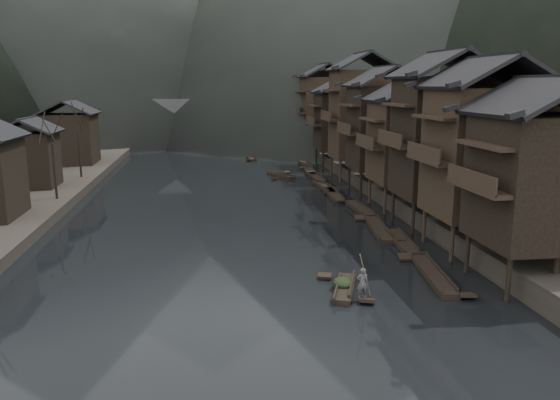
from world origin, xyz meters
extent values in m
plane|color=black|center=(0.00, 0.00, 0.00)|extent=(300.00, 300.00, 0.00)
cube|color=#2D2823|center=(35.00, 40.00, 0.90)|extent=(40.00, 200.00, 1.80)
cylinder|color=black|center=(14.20, -10.40, 1.30)|extent=(0.30, 0.30, 2.90)
cylinder|color=black|center=(14.20, -5.60, 1.30)|extent=(0.30, 0.30, 2.90)
cylinder|color=black|center=(16.95, -10.40, 1.30)|extent=(0.30, 0.30, 2.90)
cylinder|color=black|center=(16.95, -5.60, 1.30)|extent=(0.30, 0.30, 2.90)
cube|color=black|center=(17.30, -8.00, 6.32)|extent=(7.00, 6.00, 7.43)
cube|color=black|center=(13.30, -8.00, 5.94)|extent=(1.20, 5.70, 0.25)
cylinder|color=black|center=(14.20, -3.40, 1.30)|extent=(0.30, 0.30, 2.90)
cylinder|color=black|center=(14.20, 1.40, 1.30)|extent=(0.30, 0.30, 2.90)
cylinder|color=black|center=(16.95, -3.40, 1.30)|extent=(0.30, 0.30, 2.90)
cylinder|color=black|center=(16.95, 1.40, 1.30)|extent=(0.30, 0.30, 2.90)
cube|color=black|center=(17.30, -1.00, 7.04)|extent=(7.00, 6.00, 8.88)
cube|color=black|center=(13.30, -1.00, 6.60)|extent=(1.20, 5.70, 0.25)
cylinder|color=black|center=(14.20, 3.60, 1.30)|extent=(0.30, 0.30, 2.90)
cylinder|color=black|center=(14.20, 8.40, 1.30)|extent=(0.30, 0.30, 2.90)
cylinder|color=black|center=(16.95, 3.60, 1.30)|extent=(0.30, 0.30, 2.90)
cylinder|color=black|center=(16.95, 8.40, 1.30)|extent=(0.30, 0.30, 2.90)
cube|color=black|center=(17.30, 6.00, 7.42)|extent=(7.00, 6.00, 9.64)
cube|color=black|center=(13.30, 6.00, 6.94)|extent=(1.20, 5.70, 0.25)
cylinder|color=black|center=(14.20, 10.60, 1.30)|extent=(0.30, 0.30, 2.90)
cylinder|color=black|center=(14.20, 15.40, 1.30)|extent=(0.30, 0.30, 2.90)
cylinder|color=black|center=(16.95, 10.60, 1.30)|extent=(0.30, 0.30, 2.90)
cylinder|color=black|center=(16.95, 15.40, 1.30)|extent=(0.30, 0.30, 2.90)
cube|color=black|center=(17.30, 13.00, 6.39)|extent=(7.00, 6.00, 7.58)
cube|color=black|center=(13.30, 13.00, 6.01)|extent=(1.20, 5.70, 0.25)
cylinder|color=black|center=(14.20, 18.60, 1.30)|extent=(0.30, 0.30, 2.90)
cylinder|color=black|center=(14.20, 23.40, 1.30)|extent=(0.30, 0.30, 2.90)
cylinder|color=black|center=(16.95, 18.60, 1.30)|extent=(0.30, 0.30, 2.90)
cylinder|color=black|center=(16.95, 23.40, 1.30)|extent=(0.30, 0.30, 2.90)
cube|color=black|center=(17.30, 21.00, 7.05)|extent=(7.00, 6.00, 8.90)
cube|color=black|center=(13.30, 21.00, 6.60)|extent=(1.20, 5.70, 0.25)
cylinder|color=black|center=(14.20, 27.60, 1.30)|extent=(0.30, 0.30, 2.90)
cylinder|color=black|center=(14.20, 32.40, 1.30)|extent=(0.30, 0.30, 2.90)
cylinder|color=black|center=(16.95, 27.60, 1.30)|extent=(0.30, 0.30, 2.90)
cylinder|color=black|center=(16.95, 32.40, 1.30)|extent=(0.30, 0.30, 2.90)
cube|color=black|center=(17.30, 30.00, 8.00)|extent=(7.00, 6.00, 10.80)
cube|color=black|center=(13.30, 30.00, 7.46)|extent=(1.20, 5.70, 0.25)
cylinder|color=black|center=(14.20, 37.60, 1.30)|extent=(0.30, 0.30, 2.90)
cylinder|color=black|center=(14.20, 42.40, 1.30)|extent=(0.30, 0.30, 2.90)
cylinder|color=black|center=(16.95, 37.60, 1.30)|extent=(0.30, 0.30, 2.90)
cylinder|color=black|center=(16.95, 42.40, 1.30)|extent=(0.30, 0.30, 2.90)
cube|color=black|center=(17.30, 40.00, 6.56)|extent=(7.00, 6.00, 7.92)
cube|color=black|center=(13.30, 40.00, 6.17)|extent=(1.20, 5.70, 0.25)
cylinder|color=black|center=(14.20, 49.60, 1.30)|extent=(0.30, 0.30, 2.90)
cylinder|color=black|center=(14.20, 54.40, 1.30)|extent=(0.30, 0.30, 2.90)
cylinder|color=black|center=(16.95, 49.60, 1.30)|extent=(0.30, 0.30, 2.90)
cylinder|color=black|center=(16.95, 54.40, 1.30)|extent=(0.30, 0.30, 2.90)
cube|color=black|center=(17.30, 52.00, 7.71)|extent=(7.00, 6.00, 10.22)
cube|color=black|center=(13.30, 52.00, 7.20)|extent=(1.20, 5.70, 0.25)
cube|color=black|center=(-20.50, 24.00, 4.10)|extent=(5.00, 5.00, 5.80)
cube|color=black|center=(-20.50, 42.00, 4.60)|extent=(6.50, 6.50, 6.80)
cylinder|color=black|center=(-17.00, 17.07, 3.88)|extent=(0.24, 0.24, 5.37)
cylinder|color=black|center=(-17.00, 29.85, 3.94)|extent=(0.24, 0.24, 5.47)
cylinder|color=black|center=(-17.00, 47.19, 3.53)|extent=(0.24, 0.24, 4.66)
cube|color=black|center=(11.72, -6.19, 0.15)|extent=(2.07, 7.42, 0.30)
cube|color=black|center=(11.72, -6.19, 0.33)|extent=(2.10, 7.29, 0.10)
cube|color=black|center=(11.25, -2.70, 0.29)|extent=(1.05, 1.02, 0.36)
cube|color=black|center=(12.19, -9.68, 0.29)|extent=(1.05, 1.02, 0.36)
cube|color=black|center=(12.33, 1.07, 0.15)|extent=(1.74, 6.65, 0.30)
cube|color=black|center=(12.33, 1.07, 0.33)|extent=(1.78, 6.53, 0.10)
cube|color=black|center=(12.02, 4.22, 0.29)|extent=(1.01, 0.90, 0.34)
cube|color=black|center=(12.64, -2.07, 0.29)|extent=(1.01, 0.90, 0.34)
cube|color=black|center=(11.76, 4.87, 0.15)|extent=(2.09, 7.74, 0.30)
cube|color=black|center=(11.76, 4.87, 0.33)|extent=(2.13, 7.59, 0.10)
cube|color=black|center=(11.28, 8.51, 0.29)|extent=(1.05, 1.05, 0.37)
cube|color=black|center=(12.24, 1.22, 0.29)|extent=(1.05, 1.05, 0.37)
cube|color=black|center=(12.27, 12.03, 0.15)|extent=(1.33, 6.03, 0.30)
cube|color=black|center=(12.27, 12.03, 0.33)|extent=(1.38, 5.91, 0.10)
cube|color=black|center=(12.38, 14.90, 0.29)|extent=(0.96, 0.78, 0.33)
cube|color=black|center=(12.15, 9.16, 0.29)|extent=(0.96, 0.78, 0.33)
cube|color=black|center=(11.33, 19.13, 0.15)|extent=(1.38, 7.26, 0.30)
cube|color=black|center=(11.33, 19.13, 0.33)|extent=(1.43, 7.11, 0.10)
cube|color=black|center=(11.20, 22.59, 0.29)|extent=(0.97, 0.92, 0.36)
cube|color=black|center=(11.46, 15.67, 0.29)|extent=(0.97, 0.92, 0.36)
cube|color=black|center=(11.38, 23.46, 0.15)|extent=(1.84, 7.10, 0.30)
cube|color=black|center=(11.38, 23.46, 0.33)|extent=(1.88, 6.97, 0.10)
cube|color=black|center=(11.74, 26.81, 0.29)|extent=(1.02, 0.96, 0.35)
cube|color=black|center=(11.02, 20.11, 0.29)|extent=(1.02, 0.96, 0.35)
cube|color=black|center=(11.73, 30.18, 0.15)|extent=(1.25, 7.60, 0.30)
cube|color=black|center=(11.73, 30.18, 0.33)|extent=(1.31, 7.45, 0.10)
cube|color=black|center=(11.66, 33.82, 0.29)|extent=(0.95, 0.95, 0.37)
cube|color=black|center=(11.81, 26.55, 0.29)|extent=(0.95, 0.95, 0.37)
cube|color=black|center=(11.80, 35.16, 0.15)|extent=(1.79, 6.48, 0.30)
cube|color=black|center=(11.80, 35.16, 0.33)|extent=(1.83, 6.36, 0.10)
cube|color=black|center=(11.47, 38.22, 0.29)|extent=(1.02, 0.89, 0.34)
cube|color=black|center=(12.14, 32.11, 0.29)|extent=(1.02, 0.89, 0.34)
cube|color=black|center=(12.50, 42.36, 0.15)|extent=(1.37, 7.34, 0.30)
cube|color=black|center=(12.50, 42.36, 0.33)|extent=(1.42, 7.20, 0.10)
cube|color=black|center=(12.63, 45.87, 0.29)|extent=(0.97, 0.93, 0.36)
cube|color=black|center=(12.37, 38.86, 0.29)|extent=(0.97, 0.93, 0.36)
cube|color=black|center=(12.11, 48.85, 0.15)|extent=(1.25, 6.27, 0.30)
cube|color=black|center=(12.11, 48.85, 0.33)|extent=(1.30, 6.14, 0.10)
cube|color=black|center=(12.04, 51.85, 0.29)|extent=(0.95, 0.79, 0.33)
cube|color=black|center=(12.18, 45.86, 0.29)|extent=(0.95, 0.79, 0.33)
cube|color=black|center=(11.24, 55.15, 0.15)|extent=(1.54, 6.48, 0.30)
cube|color=black|center=(11.24, 55.15, 0.33)|extent=(1.58, 6.36, 0.10)
cube|color=black|center=(11.03, 58.23, 0.29)|extent=(0.99, 0.85, 0.34)
cube|color=black|center=(11.45, 52.08, 0.29)|extent=(0.99, 0.85, 0.34)
cube|color=black|center=(7.51, 32.37, 0.15)|extent=(3.23, 5.06, 0.30)
cube|color=black|center=(7.51, 32.37, 0.33)|extent=(3.23, 4.99, 0.10)
cube|color=black|center=(8.63, 34.58, 0.29)|extent=(1.05, 0.96, 0.31)
cube|color=black|center=(6.38, 30.16, 0.29)|extent=(1.05, 0.96, 0.31)
cube|color=black|center=(4.88, 49.79, 0.15)|extent=(1.58, 5.07, 0.30)
cube|color=black|center=(4.88, 49.79, 0.33)|extent=(1.62, 4.97, 0.10)
cube|color=black|center=(5.16, 52.16, 0.29)|extent=(0.92, 0.72, 0.30)
cube|color=black|center=(4.60, 47.41, 0.29)|extent=(0.92, 0.72, 0.30)
cube|color=black|center=(6.60, 58.50, 0.15)|extent=(3.82, 5.01, 0.30)
cube|color=black|center=(6.60, 58.50, 0.33)|extent=(3.80, 4.94, 0.10)
cube|color=black|center=(8.03, 60.63, 0.29)|extent=(1.08, 1.03, 0.31)
cube|color=black|center=(5.16, 56.36, 0.29)|extent=(1.08, 1.03, 0.31)
cube|color=black|center=(-3.26, 70.80, 0.15)|extent=(2.86, 4.79, 0.30)
cube|color=black|center=(-3.26, 70.80, 0.33)|extent=(2.87, 4.73, 0.10)
cube|color=black|center=(-4.20, 72.90, 0.29)|extent=(1.02, 0.89, 0.30)
cube|color=black|center=(-2.33, 68.69, 0.29)|extent=(1.02, 0.89, 0.30)
cube|color=#4C4C4F|center=(0.00, 72.00, 7.20)|extent=(40.00, 6.00, 1.60)
cube|color=#4C4C4F|center=(0.00, 69.30, 8.50)|extent=(40.00, 0.50, 1.00)
cube|color=#4C4C4F|center=(0.00, 74.70, 8.50)|extent=(40.00, 0.50, 1.00)
cube|color=#4C4C4F|center=(-14.00, 72.00, 3.20)|extent=(3.20, 6.00, 6.40)
cube|color=#4C4C4F|center=(-4.50, 72.00, 3.20)|extent=(3.20, 6.00, 6.40)
cube|color=#4C4C4F|center=(4.50, 72.00, 3.20)|extent=(3.20, 6.00, 6.40)
cube|color=#4C4C4F|center=(14.00, 72.00, 3.20)|extent=(3.20, 6.00, 6.40)
cube|color=black|center=(5.73, -7.65, 0.15)|extent=(2.43, 4.62, 0.30)
cube|color=black|center=(5.73, -7.65, 0.33)|extent=(2.45, 4.55, 0.10)
cube|color=black|center=(5.02, -5.59, 0.29)|extent=(0.98, 0.82, 0.29)
cube|color=black|center=(6.45, -9.71, 0.29)|extent=(0.98, 0.82, 0.29)
ellipsoid|color=black|center=(5.66, -7.43, 0.76)|extent=(1.09, 1.42, 0.65)
imported|color=#58575A|center=(6.30, -9.28, 1.30)|extent=(0.64, 0.42, 1.74)
cylinder|color=#8C7A51|center=(6.50, -9.28, 3.93)|extent=(1.40, 1.96, 3.50)
camera|label=1|loc=(-1.98, -36.68, 11.73)|focal=35.00mm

